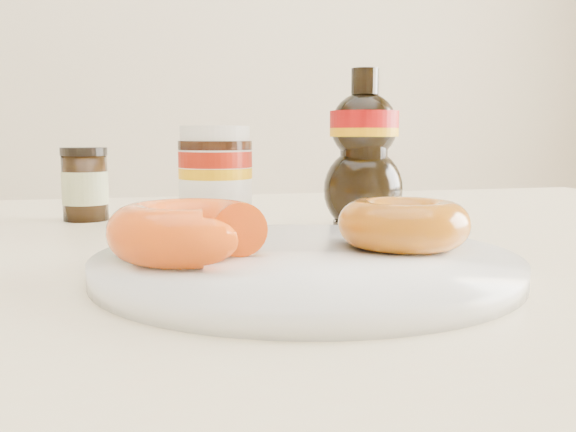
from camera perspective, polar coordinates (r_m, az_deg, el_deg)
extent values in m
cube|color=beige|center=(0.59, -5.44, -4.25)|extent=(1.40, 0.90, 0.04)
cylinder|color=#C6B28C|center=(1.28, 21.71, -15.97)|extent=(0.06, 0.06, 0.71)
cylinder|color=white|center=(0.45, 1.59, -4.30)|extent=(0.29, 0.29, 0.01)
torus|color=white|center=(0.45, 1.59, -4.17)|extent=(0.29, 0.29, 0.01)
torus|color=#E4470C|center=(0.43, -8.84, -1.33)|extent=(0.11, 0.11, 0.04)
torus|color=#954F09|center=(0.48, 10.23, -0.68)|extent=(0.12, 0.12, 0.03)
cylinder|color=white|center=(0.66, -6.45, 2.59)|extent=(0.07, 0.07, 0.09)
cylinder|color=maroon|center=(0.66, -6.48, 5.04)|extent=(0.07, 0.07, 0.02)
cylinder|color=#D89905|center=(0.66, -6.47, 3.81)|extent=(0.07, 0.07, 0.01)
cylinder|color=black|center=(0.66, -6.50, 6.27)|extent=(0.07, 0.07, 0.01)
cylinder|color=white|center=(0.66, -6.52, 7.19)|extent=(0.07, 0.07, 0.02)
cylinder|color=black|center=(0.76, -17.59, 2.41)|extent=(0.05, 0.05, 0.07)
cylinder|color=beige|center=(0.76, -17.59, 2.41)|extent=(0.05, 0.05, 0.04)
cylinder|color=black|center=(0.76, -17.71, 5.48)|extent=(0.05, 0.05, 0.01)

